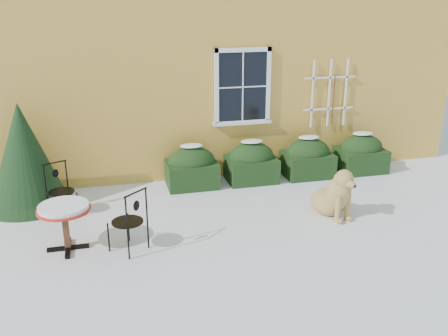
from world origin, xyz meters
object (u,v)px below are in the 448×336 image
object	(u,v)px
bistro_table	(64,213)
dog	(334,196)
patio_chair_far	(60,190)
evergreen_shrub	(25,165)
patio_chair_near	(129,220)

from	to	relation	value
bistro_table	dog	bearing A→B (deg)	1.65
patio_chair_far	evergreen_shrub	bearing A→B (deg)	111.30
bistro_table	patio_chair_far	world-z (taller)	patio_chair_far
patio_chair_near	patio_chair_far	size ratio (longest dim) A/B	1.08
bistro_table	dog	world-z (taller)	dog
patio_chair_near	evergreen_shrub	bearing A→B (deg)	-94.23
bistro_table	dog	size ratio (longest dim) A/B	0.76
patio_chair_far	patio_chair_near	bearing A→B (deg)	-81.09
evergreen_shrub	dog	size ratio (longest dim) A/B	1.81
dog	patio_chair_near	bearing A→B (deg)	170.93
patio_chair_far	dog	world-z (taller)	patio_chair_far
patio_chair_far	dog	bearing A→B (deg)	-39.50
evergreen_shrub	patio_chair_far	xyz separation A→B (m)	(0.63, -0.62, -0.32)
evergreen_shrub	bistro_table	world-z (taller)	evergreen_shrub
patio_chair_near	patio_chair_far	xyz separation A→B (m)	(-1.12, 1.70, -0.04)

